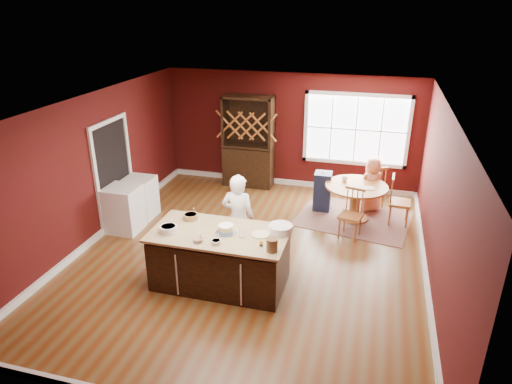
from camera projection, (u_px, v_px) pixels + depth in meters
room_shell at (250, 185)px, 7.63m from camera, size 7.00×7.00×7.00m
window at (356, 130)px, 10.29m from camera, size 2.36×0.10×1.66m
doorway at (114, 174)px, 9.00m from camera, size 0.08×1.26×2.13m
kitchen_island at (220, 259)px, 7.19m from camera, size 2.12×1.11×0.92m
dining_table at (356, 195)px, 9.29m from camera, size 1.26×1.26×0.75m
baker at (238, 219)px, 7.70m from camera, size 0.59×0.40×1.59m
layer_cake at (226, 229)px, 6.95m from camera, size 0.32×0.32×0.13m
bowl_blue at (169, 229)px, 6.99m from camera, size 0.27×0.27×0.10m
bowl_yellow at (191, 217)px, 7.40m from camera, size 0.24×0.24×0.09m
bowl_pink at (198, 240)px, 6.71m from camera, size 0.16×0.16×0.06m
bowl_olive at (216, 242)px, 6.66m from camera, size 0.15×0.15×0.06m
drinking_glass at (242, 233)px, 6.82m from camera, size 0.08×0.08×0.16m
dinner_plate at (261, 234)px, 6.92m from camera, size 0.27×0.27×0.02m
white_tub at (280, 229)px, 6.97m from camera, size 0.37×0.37×0.13m
stoneware_crock at (272, 245)px, 6.44m from camera, size 0.16×0.16×0.20m
toy_figurine at (261, 243)px, 6.60m from camera, size 0.05×0.05×0.09m
rug at (354, 218)px, 9.50m from camera, size 2.47×2.06×0.01m
chair_east at (400, 200)px, 9.10m from camera, size 0.43×0.45×1.03m
chair_south at (351, 214)px, 8.58m from camera, size 0.49×0.47×0.98m
chair_north at (374, 186)px, 9.89m from camera, size 0.55×0.55×0.97m
seated_woman at (372, 185)px, 9.64m from camera, size 0.69×0.64×1.19m
high_chair at (322, 191)px, 9.75m from camera, size 0.37×0.37×0.88m
toddler at (322, 173)px, 9.67m from camera, size 0.18×0.14×0.26m
table_plate at (370, 188)px, 9.04m from camera, size 0.21×0.21×0.02m
table_cup at (345, 179)px, 9.42m from camera, size 0.13×0.13×0.10m
hutch at (248, 142)px, 10.82m from camera, size 1.19×0.50×2.18m
washer at (124, 209)px, 8.86m from camera, size 0.63×0.61×0.91m
dryer at (140, 197)px, 9.44m from camera, size 0.59×0.57×0.86m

